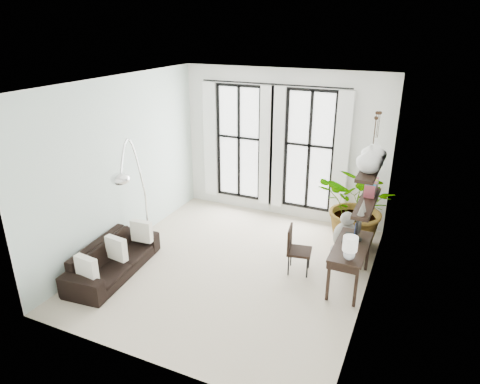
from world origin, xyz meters
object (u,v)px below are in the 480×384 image
Objects in this scene: buddha at (345,239)px; plant at (360,207)px; arc_lamp at (132,167)px; desk at (350,249)px; desk_chair at (295,247)px; sofa at (113,258)px.

plant is at bearing 77.15° from buddha.
desk is at bearing 10.10° from arc_lamp.
plant is 4.22m from arc_lamp.
arc_lamp is at bearing -174.78° from desk_chair.
arc_lamp reaches higher than desk.
plant is 1.46m from desk.
arc_lamp is (-3.54, -2.10, 0.94)m from plant.
desk is (3.75, 1.24, 0.41)m from sofa.
arc_lamp is at bearing -155.56° from buddha.
plant is 1.81× the size of buddha.
plant is (3.64, 2.70, 0.55)m from sofa.
desk is 0.98m from buddha.
arc_lamp is 2.50× the size of buddha.
buddha is at bearing 24.44° from arc_lamp.
plant is 0.72m from buddha.
arc_lamp reaches higher than desk_chair.
arc_lamp reaches higher than buddha.
sofa is at bearing -161.63° from desk.
desk_chair is (2.82, 1.33, 0.20)m from sofa.
sofa is at bearing -148.60° from buddha.
plant is at bearing 48.90° from desk_chair.
arc_lamp reaches higher than plant.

